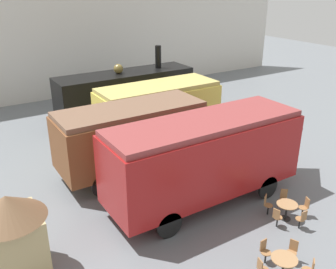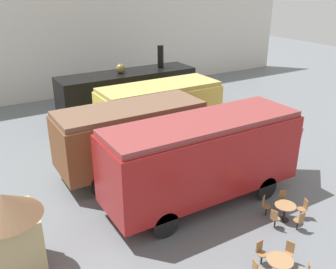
{
  "view_description": "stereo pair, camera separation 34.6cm",
  "coord_description": "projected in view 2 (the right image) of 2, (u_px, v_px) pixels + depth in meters",
  "views": [
    {
      "loc": [
        -8.97,
        -14.09,
        9.06
      ],
      "look_at": [
        0.49,
        1.0,
        1.6
      ],
      "focal_mm": 40.0,
      "sensor_mm": 36.0,
      "label": 1
    },
    {
      "loc": [
        -8.67,
        -14.27,
        9.06
      ],
      "look_at": [
        0.49,
        1.0,
        1.6
      ],
      "focal_mm": 40.0,
      "sensor_mm": 36.0,
      "label": 2
    }
  ],
  "objects": [
    {
      "name": "steam_locomotive",
      "position": [
        128.0,
        89.0,
        25.73
      ],
      "size": [
        9.5,
        2.55,
        4.75
      ],
      "color": "black",
      "rests_on": "ground_plane"
    },
    {
      "name": "cafe_chair_2",
      "position": [
        303.0,
        208.0,
        15.09
      ],
      "size": [
        0.39,
        0.38,
        0.87
      ],
      "rotation": [
        0.0,
        0.0,
        9.05
      ],
      "color": "black",
      "rests_on": "ground_plane"
    },
    {
      "name": "cafe_chair_4",
      "position": [
        265.0,
        204.0,
        15.3
      ],
      "size": [
        0.39,
        0.4,
        0.87
      ],
      "rotation": [
        0.0,
        0.0,
        11.56
      ],
      "color": "black",
      "rests_on": "ground_plane"
    },
    {
      "name": "cafe_chair_5",
      "position": [
        289.0,
        252.0,
        12.66
      ],
      "size": [
        0.39,
        0.38,
        0.87
      ],
      "rotation": [
        0.0,
        0.0,
        3.51
      ],
      "color": "black",
      "rests_on": "ground_plane"
    },
    {
      "name": "visitor_person",
      "position": [
        230.0,
        151.0,
        19.16
      ],
      "size": [
        0.34,
        0.34,
        1.6
      ],
      "color": "#262633",
      "rests_on": "ground_plane"
    },
    {
      "name": "passenger_coach_vintage",
      "position": [
        160.0,
        107.0,
        22.41
      ],
      "size": [
        7.3,
        2.86,
        3.3
      ],
      "color": "#E0C64C",
      "rests_on": "ground_plane"
    },
    {
      "name": "streamlined_locomotive",
      "position": [
        218.0,
        151.0,
        15.98
      ],
      "size": [
        10.48,
        2.82,
        3.82
      ],
      "color": "maroon",
      "rests_on": "ground_plane"
    },
    {
      "name": "ground_plane",
      "position": [
        170.0,
        172.0,
        18.9
      ],
      "size": [
        80.0,
        80.0,
        0.0
      ],
      "primitive_type": "plane",
      "color": "slate"
    },
    {
      "name": "backdrop_wall",
      "position": [
        68.0,
        41.0,
        29.52
      ],
      "size": [
        44.0,
        0.15,
        9.0
      ],
      "color": "silver",
      "rests_on": "ground_plane"
    },
    {
      "name": "cafe_table_near",
      "position": [
        285.0,
        208.0,
        14.95
      ],
      "size": [
        0.84,
        0.84,
        0.71
      ],
      "color": "black",
      "rests_on": "ground_plane"
    },
    {
      "name": "cafe_chair_3",
      "position": [
        282.0,
        199.0,
        15.69
      ],
      "size": [
        0.4,
        0.41,
        0.87
      ],
      "rotation": [
        0.0,
        0.0,
        10.3
      ],
      "color": "black",
      "rests_on": "ground_plane"
    },
    {
      "name": "cafe_chair_1",
      "position": [
        300.0,
        220.0,
        14.32
      ],
      "size": [
        0.36,
        0.36,
        0.87
      ],
      "rotation": [
        0.0,
        0.0,
        7.79
      ],
      "color": "black",
      "rests_on": "ground_plane"
    },
    {
      "name": "passenger_coach_wooden",
      "position": [
        131.0,
        134.0,
        18.17
      ],
      "size": [
        7.19,
        2.85,
        3.47
      ],
      "color": "brown",
      "rests_on": "ground_plane"
    },
    {
      "name": "cafe_chair_0",
      "position": [
        275.0,
        218.0,
        14.45
      ],
      "size": [
        0.38,
        0.36,
        0.87
      ],
      "rotation": [
        0.0,
        0.0,
        6.53
      ],
      "color": "black",
      "rests_on": "ground_plane"
    },
    {
      "name": "ticket_kiosk",
      "position": [
        8.0,
        230.0,
        11.86
      ],
      "size": [
        2.34,
        2.34,
        3.0
      ],
      "color": "tan",
      "rests_on": "ground_plane"
    },
    {
      "name": "cafe_chair_6",
      "position": [
        261.0,
        251.0,
        12.69
      ],
      "size": [
        0.36,
        0.36,
        0.87
      ],
      "rotation": [
        0.0,
        0.0,
        4.77
      ],
      "color": "black",
      "rests_on": "ground_plane"
    },
    {
      "name": "cafe_table_mid",
      "position": [
        280.0,
        264.0,
        12.05
      ],
      "size": [
        0.86,
        0.86,
        0.71
      ],
      "color": "black",
      "rests_on": "ground_plane"
    }
  ]
}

